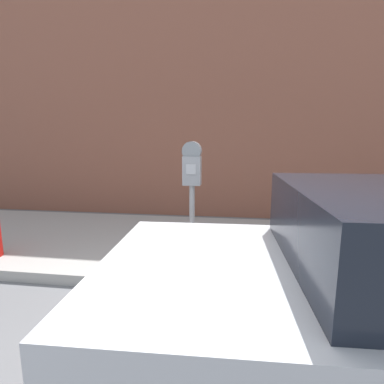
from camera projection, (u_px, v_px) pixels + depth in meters
The scene contains 4 objects.
ground_plane at pixel (165, 341), 2.59m from camera, with size 60.00×60.00×0.00m, color slate.
sidewalk at pixel (196, 245), 4.72m from camera, with size 24.00×2.80×0.14m.
building_facade at pixel (209, 65), 6.27m from camera, with size 24.00×0.30×6.47m.
parking_meter at pixel (192, 178), 3.33m from camera, with size 0.21×0.16×1.56m.
Camera 1 is at (0.55, -2.26, 1.74)m, focal length 28.00 mm.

